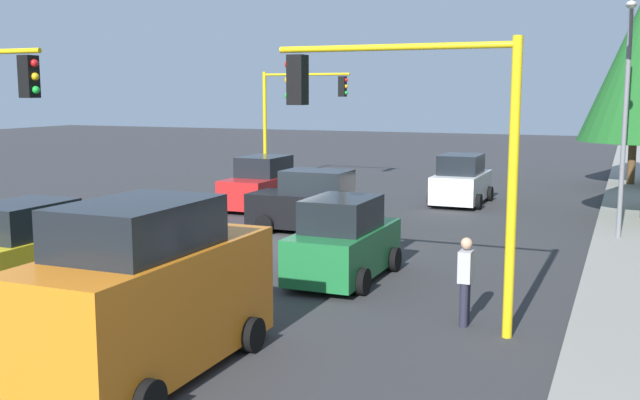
{
  "coord_description": "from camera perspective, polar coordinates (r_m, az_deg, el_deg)",
  "views": [
    {
      "loc": [
        19.25,
        9.36,
        4.4
      ],
      "look_at": [
        -0.99,
        0.91,
        1.2
      ],
      "focal_mm": 41.69,
      "sensor_mm": 36.0,
      "label": 1
    }
  ],
  "objects": [
    {
      "name": "tree_roadside_far",
      "position": [
        37.26,
        23.18,
        9.33
      ],
      "size": [
        4.57,
        4.57,
        8.37
      ],
      "color": "brown",
      "rests_on": "ground"
    },
    {
      "name": "car_yellow",
      "position": [
        17.78,
        -22.16,
        -3.68
      ],
      "size": [
        4.2,
        2.06,
        1.98
      ],
      "color": "yellow",
      "rests_on": "ground"
    },
    {
      "name": "car_black",
      "position": [
        23.38,
        -0.57,
        -0.32
      ],
      "size": [
        1.98,
        3.92,
        1.98
      ],
      "color": "black",
      "rests_on": "ground"
    },
    {
      "name": "delivery_van_orange",
      "position": [
        11.89,
        -13.06,
        -7.12
      ],
      "size": [
        4.8,
        2.22,
        2.77
      ],
      "color": "orange",
      "rests_on": "ground"
    },
    {
      "name": "ground_plane",
      "position": [
        21.85,
        -3.22,
        -3.33
      ],
      "size": [
        120.0,
        120.0,
        0.0
      ],
      "primitive_type": "plane",
      "color": "#353538"
    },
    {
      "name": "traffic_signal_near_left",
      "position": [
        13.77,
        7.03,
        5.77
      ],
      "size": [
        0.36,
        4.59,
        5.36
      ],
      "color": "yellow",
      "rests_on": "ground"
    },
    {
      "name": "car_white",
      "position": [
        29.82,
        10.8,
        1.41
      ],
      "size": [
        3.91,
        2.03,
        1.98
      ],
      "color": "white",
      "rests_on": "ground"
    },
    {
      "name": "street_lamp_curbside",
      "position": [
        22.86,
        22.46,
        7.55
      ],
      "size": [
        2.15,
        0.28,
        7.0
      ],
      "color": "slate",
      "rests_on": "ground"
    },
    {
      "name": "traffic_signal_far_right",
      "position": [
        36.48,
        -1.66,
        7.39
      ],
      "size": [
        0.36,
        4.59,
        5.38
      ],
      "color": "yellow",
      "rests_on": "ground"
    },
    {
      "name": "car_red",
      "position": [
        28.34,
        -4.44,
        1.18
      ],
      "size": [
        3.97,
        2.05,
        1.98
      ],
      "color": "red",
      "rests_on": "ground"
    },
    {
      "name": "pedestrian_crossing",
      "position": [
        14.34,
        11.11,
        -5.95
      ],
      "size": [
        0.4,
        0.24,
        1.7
      ],
      "color": "#262638",
      "rests_on": "ground"
    },
    {
      "name": "car_green",
      "position": [
        17.5,
        1.83,
        -3.26
      ],
      "size": [
        3.8,
        1.96,
        1.98
      ],
      "color": "#1E7238",
      "rests_on": "ground"
    }
  ]
}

